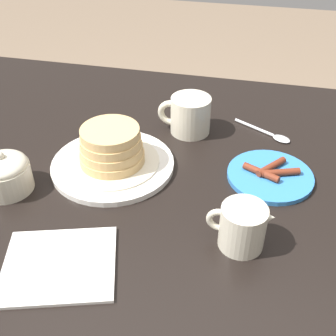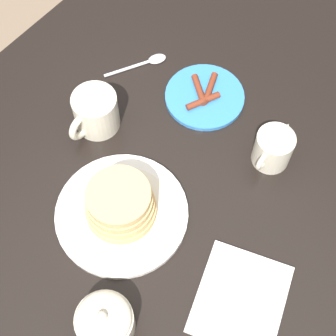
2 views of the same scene
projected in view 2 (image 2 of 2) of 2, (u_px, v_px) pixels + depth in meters
name	position (u px, v px, depth m)	size (l,w,h in m)	color
ground_plane	(147.00, 294.00, 1.68)	(8.00, 8.00, 0.00)	#7A6651
dining_table	(137.00, 214.00, 1.11)	(1.48, 0.93, 0.77)	black
pancake_plate	(121.00, 208.00, 0.95)	(0.25, 0.25, 0.09)	white
side_plate_bacon	(205.00, 96.00, 1.11)	(0.17, 0.17, 0.02)	#337AC6
coffee_mug	(95.00, 112.00, 1.04)	(0.12, 0.09, 0.09)	beige
creamer_pitcher	(273.00, 148.00, 1.01)	(0.11, 0.08, 0.09)	beige
sugar_bowl	(105.00, 321.00, 0.85)	(0.10, 0.10, 0.09)	beige
napkin	(241.00, 299.00, 0.90)	(0.21, 0.20, 0.01)	silver
spoon	(146.00, 62.00, 1.16)	(0.14, 0.09, 0.01)	silver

